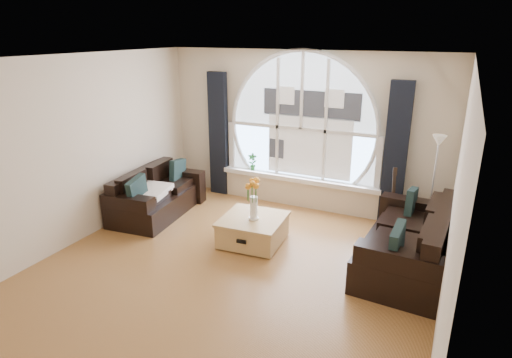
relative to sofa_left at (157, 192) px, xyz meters
name	(u,v)px	position (x,y,z in m)	size (l,w,h in m)	color
ground	(226,277)	(2.04, -1.27, -0.40)	(5.00, 5.50, 0.01)	brown
ceiling	(220,59)	(2.04, -1.27, 2.30)	(5.00, 5.50, 0.01)	silver
wall_back	(302,131)	(2.04, 1.48, 0.95)	(5.00, 0.01, 2.70)	beige
wall_front	(10,303)	(2.04, -4.02, 0.95)	(5.00, 0.01, 2.70)	beige
wall_left	(70,153)	(-0.46, -1.27, 0.95)	(0.01, 5.50, 2.70)	beige
wall_right	(453,214)	(4.54, -1.27, 0.95)	(0.01, 5.50, 2.70)	beige
attic_slope	(434,106)	(4.24, -1.27, 1.95)	(0.92, 5.50, 0.72)	silver
arched_window	(302,116)	(2.04, 1.45, 1.23)	(2.60, 0.06, 2.15)	silver
window_sill	(298,179)	(2.04, 1.38, 0.11)	(2.90, 0.22, 0.08)	white
window_frame	(301,116)	(2.04, 1.42, 1.23)	(2.76, 0.08, 2.15)	white
neighbor_house	(310,124)	(2.19, 1.43, 1.10)	(1.70, 0.02, 1.50)	silver
curtain_left	(218,135)	(0.44, 1.36, 0.75)	(0.35, 0.12, 2.30)	black
curtain_right	(395,155)	(3.64, 1.36, 0.75)	(0.35, 0.12, 2.30)	black
sofa_left	(157,192)	(0.00, 0.00, 0.00)	(0.85, 1.69, 0.75)	black
sofa_right	(406,241)	(4.06, -0.06, 0.00)	(0.97, 1.94, 0.86)	black
coffee_chest	(253,229)	(1.93, -0.26, -0.18)	(0.89, 0.89, 0.44)	tan
throw_blanket	(151,191)	(0.04, -0.21, 0.10)	(0.55, 0.55, 0.10)	silver
vase_flowers	(254,194)	(1.96, -0.29, 0.39)	(0.24, 0.24, 0.70)	white
floor_lamp	(432,188)	(4.25, 1.01, 0.40)	(0.24, 0.24, 1.60)	#B2B2B2
guitar	(393,198)	(3.70, 1.07, 0.13)	(0.36, 0.24, 1.06)	brown
potted_plant	(253,162)	(1.13, 1.38, 0.31)	(0.17, 0.11, 0.32)	#1E6023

